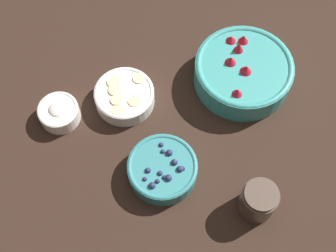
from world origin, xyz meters
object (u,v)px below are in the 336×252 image
object	(u,v)px
bowl_cream	(59,112)
bowl_bananas	(124,96)
bowl_strawberries	(243,71)
bowl_blueberries	(163,169)
jar_chocolate	(258,201)

from	to	relation	value
bowl_cream	bowl_bananas	bearing A→B (deg)	18.29
bowl_strawberries	bowl_blueberries	world-z (taller)	bowl_strawberries
bowl_blueberries	bowl_cream	bearing A→B (deg)	151.60
bowl_cream	jar_chocolate	world-z (taller)	jar_chocolate
bowl_bananas	bowl_cream	world-z (taller)	bowl_cream
bowl_cream	jar_chocolate	bearing A→B (deg)	-24.32
bowl_strawberries	bowl_bananas	distance (m)	0.30
bowl_bananas	bowl_cream	size ratio (longest dim) A/B	1.50
bowl_blueberries	bowl_bananas	xyz separation A→B (m)	(-0.10, 0.19, -0.00)
bowl_cream	jar_chocolate	distance (m)	0.50
bowl_bananas	jar_chocolate	bearing A→B (deg)	-40.04
bowl_bananas	bowl_cream	bearing A→B (deg)	-161.71
bowl_strawberries	bowl_blueberries	bearing A→B (deg)	-126.09
bowl_blueberries	jar_chocolate	xyz separation A→B (m)	(0.21, -0.07, 0.01)
bowl_cream	bowl_strawberries	bearing A→B (deg)	15.41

